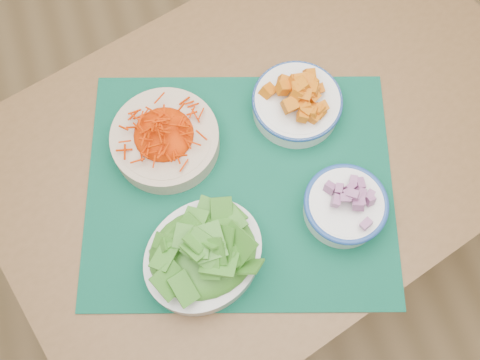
% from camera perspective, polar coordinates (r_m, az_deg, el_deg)
% --- Properties ---
extents(ground, '(4.00, 4.00, 0.00)m').
position_cam_1_polar(ground, '(1.76, -6.57, -12.38)').
color(ground, '#9B784B').
rests_on(ground, ground).
extents(table, '(1.31, 1.04, 0.75)m').
position_cam_1_polar(table, '(1.18, 3.22, 2.39)').
color(table, brown).
rests_on(table, ground).
extents(placemat, '(0.71, 0.64, 0.00)m').
position_cam_1_polar(placemat, '(1.04, 0.00, -0.61)').
color(placemat, '#043627').
rests_on(placemat, table).
extents(carrot_bowl, '(0.28, 0.28, 0.08)m').
position_cam_1_polar(carrot_bowl, '(1.05, -8.05, 4.56)').
color(carrot_bowl, beige).
rests_on(carrot_bowl, placemat).
extents(squash_bowl, '(0.21, 0.21, 0.09)m').
position_cam_1_polar(squash_bowl, '(1.08, 6.14, 8.46)').
color(squash_bowl, white).
rests_on(squash_bowl, placemat).
extents(lettuce_bowl, '(0.28, 0.27, 0.11)m').
position_cam_1_polar(lettuce_bowl, '(0.95, -4.00, -7.81)').
color(lettuce_bowl, silver).
rests_on(lettuce_bowl, placemat).
extents(onion_bowl, '(0.16, 0.16, 0.08)m').
position_cam_1_polar(onion_bowl, '(1.01, 11.19, -2.62)').
color(onion_bowl, white).
rests_on(onion_bowl, placemat).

